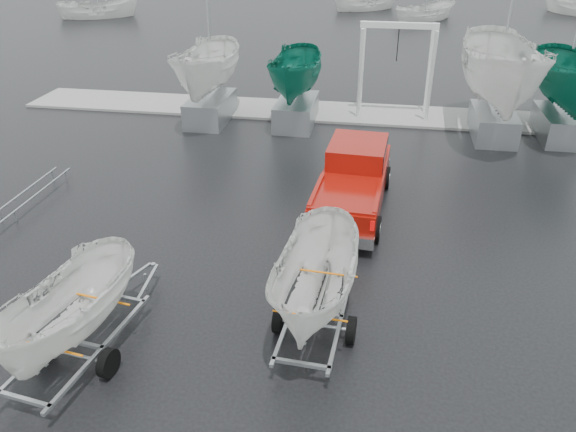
{
  "coord_description": "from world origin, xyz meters",
  "views": [
    {
      "loc": [
        1.75,
        -12.17,
        8.14
      ],
      "look_at": [
        -0.4,
        0.53,
        1.2
      ],
      "focal_mm": 35.0,
      "sensor_mm": 36.0,
      "label": 1
    }
  ],
  "objects_px": {
    "pickup_truck": "(354,177)",
    "trailer_hitched": "(319,225)",
    "boat_hoist": "(397,57)",
    "trailer_parked": "(60,260)"
  },
  "relations": [
    {
      "from": "pickup_truck",
      "to": "trailer_hitched",
      "type": "bearing_deg",
      "value": -90.0
    },
    {
      "from": "trailer_hitched",
      "to": "pickup_truck",
      "type": "bearing_deg",
      "value": 90.0
    },
    {
      "from": "trailer_hitched",
      "to": "trailer_parked",
      "type": "height_order",
      "value": "trailer_hitched"
    },
    {
      "from": "pickup_truck",
      "to": "trailer_hitched",
      "type": "distance_m",
      "value": 6.5
    },
    {
      "from": "pickup_truck",
      "to": "boat_hoist",
      "type": "xyz_separation_m",
      "value": [
        1.17,
        9.17,
        1.7
      ]
    },
    {
      "from": "trailer_parked",
      "to": "boat_hoist",
      "type": "relative_size",
      "value": 1.09
    },
    {
      "from": "pickup_truck",
      "to": "trailer_parked",
      "type": "height_order",
      "value": "trailer_parked"
    },
    {
      "from": "trailer_parked",
      "to": "boat_hoist",
      "type": "bearing_deg",
      "value": 78.16
    },
    {
      "from": "trailer_hitched",
      "to": "boat_hoist",
      "type": "height_order",
      "value": "trailer_hitched"
    },
    {
      "from": "pickup_truck",
      "to": "boat_hoist",
      "type": "relative_size",
      "value": 1.38
    }
  ]
}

